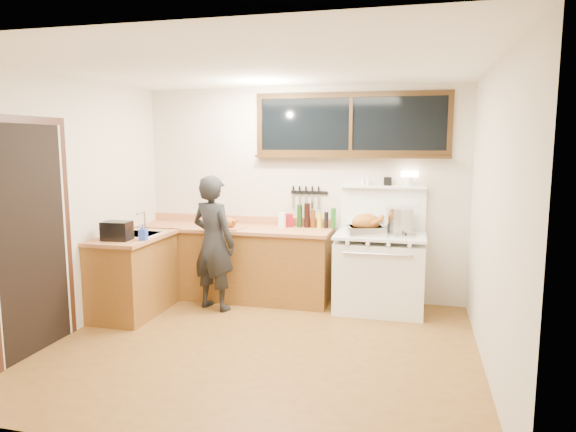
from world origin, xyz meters
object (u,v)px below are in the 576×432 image
(man, at_px, (213,243))
(cutting_board, at_px, (228,224))
(vintage_stove, at_px, (380,270))
(roast_turkey, at_px, (366,226))

(man, relative_size, cutting_board, 3.68)
(man, bearing_deg, vintage_stove, 12.60)
(cutting_board, bearing_deg, roast_turkey, -0.78)
(vintage_stove, bearing_deg, roast_turkey, -142.75)
(man, height_order, cutting_board, man)
(cutting_board, height_order, roast_turkey, roast_turkey)
(cutting_board, distance_m, roast_turkey, 1.66)
(man, xyz_separation_m, roast_turkey, (1.72, 0.30, 0.22))
(vintage_stove, distance_m, roast_turkey, 0.57)
(man, relative_size, roast_turkey, 3.25)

